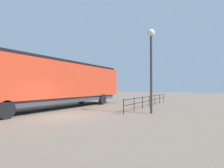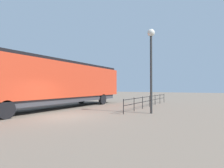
# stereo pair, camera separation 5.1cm
# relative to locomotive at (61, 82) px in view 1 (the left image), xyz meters

# --- Properties ---
(ground_plane) EXTENTS (120.00, 120.00, 0.00)m
(ground_plane) POSITION_rel_locomotive_xyz_m (3.65, -3.56, -2.32)
(ground_plane) COLOR #756656
(locomotive) EXTENTS (3.19, 16.69, 4.13)m
(locomotive) POSITION_rel_locomotive_xyz_m (0.00, 0.00, 0.00)
(locomotive) COLOR red
(locomotive) RESTS_ON ground_plane
(lamp_post) EXTENTS (0.53, 0.53, 6.00)m
(lamp_post) POSITION_rel_locomotive_xyz_m (8.14, 0.47, 1.98)
(lamp_post) COLOR #2D2D2D
(lamp_post) RESTS_ON ground_plane
(platform_fence) EXTENTS (0.05, 11.50, 1.06)m
(platform_fence) POSITION_rel_locomotive_xyz_m (6.63, 4.81, -1.62)
(platform_fence) COLOR black
(platform_fence) RESTS_ON ground_plane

